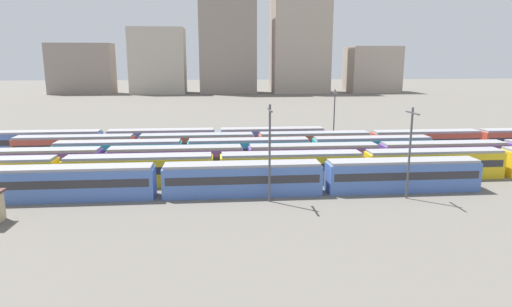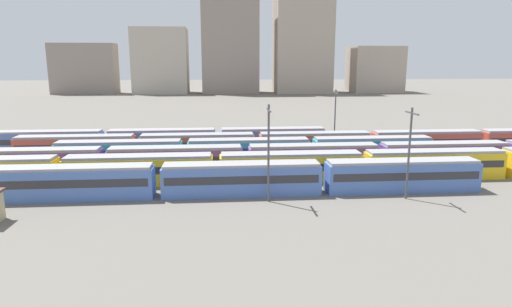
{
  "view_description": "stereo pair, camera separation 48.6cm",
  "coord_description": "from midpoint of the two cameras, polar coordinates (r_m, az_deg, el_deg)",
  "views": [
    {
      "loc": [
        16.06,
        -48.26,
        15.1
      ],
      "look_at": [
        21.65,
        13.0,
        2.04
      ],
      "focal_mm": 30.73,
      "sensor_mm": 36.0,
      "label": 1
    },
    {
      "loc": [
        16.55,
        -48.31,
        15.1
      ],
      "look_at": [
        21.65,
        13.0,
        2.04
      ],
      "focal_mm": 30.73,
      "sensor_mm": 36.0,
      "label": 2
    }
  ],
  "objects": [
    {
      "name": "ground_plane",
      "position": [
        65.19,
        -19.11,
        -2.08
      ],
      "size": [
        600.0,
        600.0,
        0.0
      ],
      "primitive_type": "plane",
      "color": "#666059"
    },
    {
      "name": "train_track_0",
      "position": [
        50.12,
        -1.6,
        -3.28
      ],
      "size": [
        55.8,
        3.06,
        3.75
      ],
      "color": "#4C70BC",
      "rests_on": "ground_plane"
    },
    {
      "name": "train_track_1",
      "position": [
        55.84,
        4.79,
        -1.73
      ],
      "size": [
        93.6,
        3.06,
        3.75
      ],
      "color": "yellow",
      "rests_on": "ground_plane"
    },
    {
      "name": "train_track_2",
      "position": [
        61.56,
        7.65,
        -0.5
      ],
      "size": [
        93.6,
        3.06,
        3.75
      ],
      "color": "#6B429E",
      "rests_on": "ground_plane"
    },
    {
      "name": "train_track_3",
      "position": [
        65.39,
        -0.74,
        0.34
      ],
      "size": [
        55.8,
        3.06,
        3.75
      ],
      "color": "teal",
      "rests_on": "ground_plane"
    },
    {
      "name": "train_track_4",
      "position": [
        72.03,
        7.8,
        1.32
      ],
      "size": [
        93.6,
        3.06,
        3.75
      ],
      "color": "#BC4C38",
      "rests_on": "ground_plane"
    },
    {
      "name": "train_track_5",
      "position": [
        76.05,
        -11.92,
        1.73
      ],
      "size": [
        55.8,
        3.06,
        3.75
      ],
      "color": "#4C70BC",
      "rests_on": "ground_plane"
    },
    {
      "name": "catenary_pole_0",
      "position": [
        50.68,
        19.58,
        0.54
      ],
      "size": [
        0.24,
        3.2,
        10.2
      ],
      "color": "#4C4C51",
      "rests_on": "ground_plane"
    },
    {
      "name": "catenary_pole_1",
      "position": [
        80.69,
        10.42,
        5.02
      ],
      "size": [
        0.24,
        3.2,
        10.08
      ],
      "color": "#4C4C51",
      "rests_on": "ground_plane"
    },
    {
      "name": "catenary_pole_2",
      "position": [
        46.77,
        1.94,
        0.6
      ],
      "size": [
        0.24,
        3.2,
        10.63
      ],
      "color": "#4C4C51",
      "rests_on": "ground_plane"
    },
    {
      "name": "distant_building_0",
      "position": [
        221.06,
        -21.36,
        10.24
      ],
      "size": [
        28.89,
        12.04,
        22.95
      ],
      "primitive_type": "cube",
      "color": "gray",
      "rests_on": "ground_plane"
    },
    {
      "name": "distant_building_1",
      "position": [
        213.87,
        -12.2,
        11.68
      ],
      "size": [
        24.87,
        18.99,
        29.92
      ],
      "primitive_type": "cube",
      "color": "#B2A899",
      "rests_on": "ground_plane"
    },
    {
      "name": "distant_building_2",
      "position": [
        212.57,
        -3.35,
        15.03
      ],
      "size": [
        26.28,
        17.76,
        52.92
      ],
      "primitive_type": "cube",
      "color": "gray",
      "rests_on": "ground_plane"
    },
    {
      "name": "distant_building_3",
      "position": [
        216.09,
        6.11,
        14.12
      ],
      "size": [
        26.23,
        21.58,
        46.79
      ],
      "primitive_type": "cube",
      "color": "#A89989",
      "rests_on": "ground_plane"
    },
    {
      "name": "distant_building_4",
      "position": [
        225.48,
        15.25,
        10.51
      ],
      "size": [
        23.85,
        19.65,
        21.85
      ],
      "primitive_type": "cube",
      "color": "#A89989",
      "rests_on": "ground_plane"
    }
  ]
}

